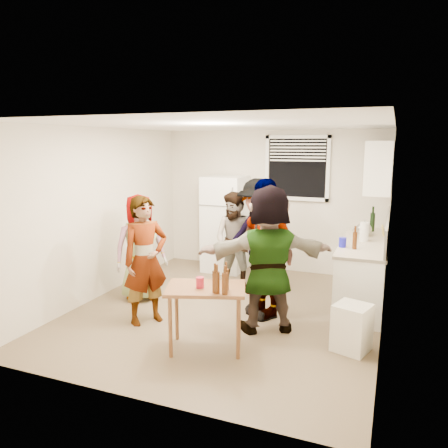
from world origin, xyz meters
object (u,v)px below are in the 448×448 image
at_px(serving_table, 206,348).
at_px(guest_back_left, 236,288).
at_px(wine_bottle, 372,231).
at_px(beer_bottle_counter, 354,249).
at_px(guest_black, 264,314).
at_px(kettle, 363,236).
at_px(guest_back_right, 258,294).
at_px(beer_bottle_table, 215,292).
at_px(guest_grey, 142,299).
at_px(red_cup, 200,288).
at_px(guest_stripe, 148,321).
at_px(guest_orange, 267,329).
at_px(trash_bin, 352,329).
at_px(refrigerator, 225,224).
at_px(blue_cup, 342,247).

xyz_separation_m(serving_table, guest_back_left, (-0.41, 2.09, 0.00)).
bearing_deg(wine_bottle, serving_table, -117.73).
xyz_separation_m(beer_bottle_counter, guest_black, (-1.09, -0.44, -0.90)).
relative_size(kettle, guest_back_right, 0.15).
bearing_deg(guest_back_left, beer_bottle_table, -69.46).
xyz_separation_m(beer_bottle_counter, guest_grey, (-2.94, -0.53, -0.90)).
bearing_deg(kettle, wine_bottle, 71.12).
height_order(red_cup, guest_stripe, red_cup).
xyz_separation_m(serving_table, beer_bottle_table, (0.16, -0.12, 0.72)).
height_order(wine_bottle, guest_orange, wine_bottle).
bearing_deg(guest_grey, kettle, -22.95).
xyz_separation_m(kettle, trash_bin, (0.05, -2.01, -0.65)).
height_order(refrigerator, beer_bottle_table, refrigerator).
distance_m(kettle, guest_grey, 3.45).
bearing_deg(red_cup, wine_bottle, 62.01).
xyz_separation_m(beer_bottle_counter, serving_table, (-1.41, -1.64, -0.90)).
xyz_separation_m(kettle, blue_cup, (-0.21, -0.86, 0.00)).
height_order(guest_grey, guest_stripe, guest_grey).
xyz_separation_m(guest_grey, guest_black, (1.85, 0.08, 0.00)).
height_order(red_cup, guest_back_right, red_cup).
bearing_deg(beer_bottle_table, blue_cup, 59.23).
height_order(beer_bottle_table, guest_orange, beer_bottle_table).
xyz_separation_m(red_cup, guest_back_right, (0.05, 1.99, -0.72)).
relative_size(guest_grey, guest_stripe, 0.95).
distance_m(refrigerator, guest_back_left, 1.35).
bearing_deg(red_cup, beer_bottle_table, -19.31).
height_order(red_cup, guest_back_left, red_cup).
distance_m(beer_bottle_table, red_cup, 0.22).
bearing_deg(guest_grey, beer_bottle_table, -85.08).
distance_m(wine_bottle, guest_black, 2.35).
distance_m(kettle, serving_table, 3.09).
distance_m(wine_bottle, guest_stripe, 3.74).
bearing_deg(guest_grey, serving_table, -84.96).
bearing_deg(beer_bottle_counter, red_cup, -130.70).
distance_m(wine_bottle, beer_bottle_counter, 1.34).
distance_m(blue_cup, guest_orange, 1.52).
bearing_deg(guest_grey, wine_bottle, -17.87).
bearing_deg(blue_cup, wine_bottle, 76.26).
distance_m(refrigerator, guest_stripe, 2.72).
distance_m(refrigerator, serving_table, 3.25).
xyz_separation_m(beer_bottle_table, guest_back_right, (-0.15, 2.06, -0.72)).
distance_m(red_cup, guest_back_left, 2.29).
height_order(serving_table, red_cup, red_cup).
bearing_deg(blue_cup, guest_back_right, 169.56).
distance_m(kettle, guest_black, 2.00).
distance_m(beer_bottle_counter, guest_back_left, 2.08).
distance_m(serving_table, beer_bottle_table, 0.75).
xyz_separation_m(beer_bottle_counter, red_cup, (-1.46, -1.69, -0.18)).
xyz_separation_m(guest_back_right, guest_orange, (0.48, -1.19, 0.00)).
xyz_separation_m(kettle, guest_grey, (-2.99, -1.46, -0.90)).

